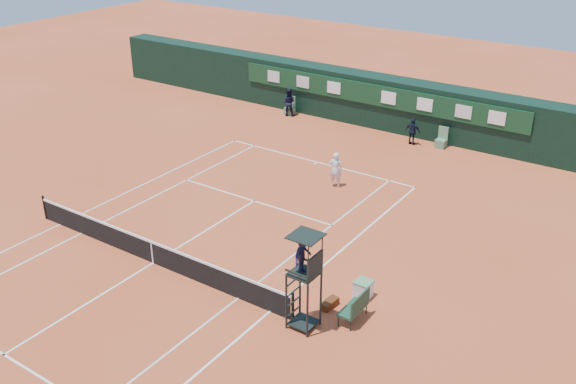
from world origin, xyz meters
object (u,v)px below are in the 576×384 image
object	(u,v)px
umpire_chair	(304,262)
cooler	(363,289)
player_bench	(356,306)
player	(336,169)
tennis_net	(152,252)

from	to	relation	value
umpire_chair	cooler	xyz separation A→B (m)	(0.84, 2.56, -2.13)
player_bench	player	world-z (taller)	player
tennis_net	player_bench	bearing A→B (deg)	8.04
player	player_bench	bearing A→B (deg)	106.28
player_bench	player	xyz separation A→B (m)	(-5.89, 8.74, 0.27)
player_bench	player	distance (m)	10.54
player_bench	cooler	xyz separation A→B (m)	(-0.45, 1.37, -0.27)
umpire_chair	player	bearing A→B (deg)	114.87
umpire_chair	player_bench	size ratio (longest dim) A/B	2.85
player	cooler	bearing A→B (deg)	108.72
player_bench	tennis_net	bearing A→B (deg)	-171.96
umpire_chair	player	xyz separation A→B (m)	(-4.60, 9.92, -1.60)
tennis_net	umpire_chair	distance (m)	7.11
tennis_net	player_bench	world-z (taller)	same
umpire_chair	cooler	size ratio (longest dim) A/B	5.30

